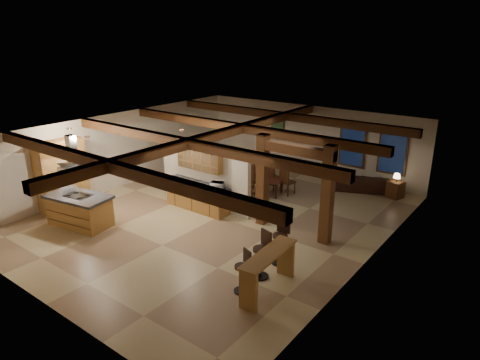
% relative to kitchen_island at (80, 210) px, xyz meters
% --- Properties ---
extents(ground, '(12.00, 12.00, 0.00)m').
position_rel_kitchen_island_xyz_m(ground, '(3.05, 3.08, -0.51)').
color(ground, '#C6B584').
rests_on(ground, ground).
extents(room_walls, '(12.00, 12.00, 12.00)m').
position_rel_kitchen_island_xyz_m(room_walls, '(3.05, 3.08, 1.27)').
color(room_walls, beige).
rests_on(room_walls, ground).
extents(ceiling_beams, '(10.00, 12.00, 0.28)m').
position_rel_kitchen_island_xyz_m(ceiling_beams, '(3.05, 3.08, 2.25)').
color(ceiling_beams, '#3F240F').
rests_on(ceiling_beams, room_walls).
extents(timber_posts, '(2.50, 0.30, 2.90)m').
position_rel_kitchen_island_xyz_m(timber_posts, '(5.55, 3.58, 1.25)').
color(timber_posts, '#3F240F').
rests_on(timber_posts, ground).
extents(partition_wall, '(3.80, 0.18, 2.20)m').
position_rel_kitchen_island_xyz_m(partition_wall, '(2.05, 3.58, 0.59)').
color(partition_wall, beige).
rests_on(partition_wall, ground).
extents(pantry_cabinet, '(0.67, 1.60, 2.40)m').
position_rel_kitchen_island_xyz_m(pantry_cabinet, '(-1.62, 0.48, 0.69)').
color(pantry_cabinet, '#A56A35').
rests_on(pantry_cabinet, ground).
extents(back_counter, '(2.50, 0.66, 0.94)m').
position_rel_kitchen_island_xyz_m(back_counter, '(2.05, 3.19, -0.04)').
color(back_counter, '#A56A35').
rests_on(back_counter, ground).
extents(upper_display_cabinet, '(1.80, 0.36, 0.95)m').
position_rel_kitchen_island_xyz_m(upper_display_cabinet, '(2.05, 3.39, 1.34)').
color(upper_display_cabinet, '#A56A35').
rests_on(upper_display_cabinet, partition_wall).
extents(range_hood, '(1.10, 1.10, 1.40)m').
position_rel_kitchen_island_xyz_m(range_hood, '(0.00, 0.00, 1.27)').
color(range_hood, silver).
rests_on(range_hood, room_walls).
extents(back_windows, '(2.70, 0.07, 1.70)m').
position_rel_kitchen_island_xyz_m(back_windows, '(5.85, 9.01, 0.99)').
color(back_windows, '#3F240F').
rests_on(back_windows, room_walls).
extents(framed_art, '(0.65, 0.05, 0.85)m').
position_rel_kitchen_island_xyz_m(framed_art, '(1.55, 9.01, 1.19)').
color(framed_art, '#3F240F').
rests_on(framed_art, room_walls).
extents(recessed_cans, '(3.16, 2.46, 0.03)m').
position_rel_kitchen_island_xyz_m(recessed_cans, '(0.52, 1.14, 2.36)').
color(recessed_cans, silver).
rests_on(recessed_cans, room_walls).
extents(kitchen_island, '(2.20, 1.42, 1.02)m').
position_rel_kitchen_island_xyz_m(kitchen_island, '(0.00, 0.00, 0.00)').
color(kitchen_island, '#A56A35').
rests_on(kitchen_island, ground).
extents(dining_table, '(1.83, 1.31, 0.58)m').
position_rel_kitchen_island_xyz_m(dining_table, '(2.89, 5.74, -0.22)').
color(dining_table, '#3E190F').
rests_on(dining_table, ground).
extents(sofa, '(2.35, 1.64, 0.64)m').
position_rel_kitchen_island_xyz_m(sofa, '(5.76, 8.33, -0.19)').
color(sofa, black).
rests_on(sofa, ground).
extents(microwave, '(0.49, 0.41, 0.23)m').
position_rel_kitchen_island_xyz_m(microwave, '(2.95, 3.19, 0.54)').
color(microwave, silver).
rests_on(microwave, back_counter).
extents(bar_counter, '(0.60, 1.94, 1.01)m').
position_rel_kitchen_island_xyz_m(bar_counter, '(6.72, 0.52, 0.17)').
color(bar_counter, '#A56A35').
rests_on(bar_counter, ground).
extents(side_table, '(0.63, 0.63, 0.62)m').
position_rel_kitchen_island_xyz_m(side_table, '(7.09, 8.38, -0.20)').
color(side_table, '#3F240F').
rests_on(side_table, ground).
extents(table_lamp, '(0.26, 0.26, 0.30)m').
position_rel_kitchen_island_xyz_m(table_lamp, '(7.09, 8.38, 0.32)').
color(table_lamp, black).
rests_on(table_lamp, side_table).
extents(bar_stool_a, '(0.39, 0.40, 1.05)m').
position_rel_kitchen_island_xyz_m(bar_stool_a, '(6.25, 0.17, 0.02)').
color(bar_stool_a, black).
rests_on(bar_stool_a, ground).
extents(bar_stool_b, '(0.44, 0.45, 1.22)m').
position_rel_kitchen_island_xyz_m(bar_stool_b, '(6.23, 0.96, 0.11)').
color(bar_stool_b, black).
rests_on(bar_stool_b, ground).
extents(bar_stool_c, '(0.44, 0.44, 1.25)m').
position_rel_kitchen_island_xyz_m(bar_stool_c, '(6.24, 1.82, 0.12)').
color(bar_stool_c, black).
rests_on(bar_stool_c, ground).
extents(dining_chairs, '(2.28, 2.28, 1.26)m').
position_rel_kitchen_island_xyz_m(dining_chairs, '(2.89, 5.74, 0.13)').
color(dining_chairs, '#3F240F').
rests_on(dining_chairs, ground).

